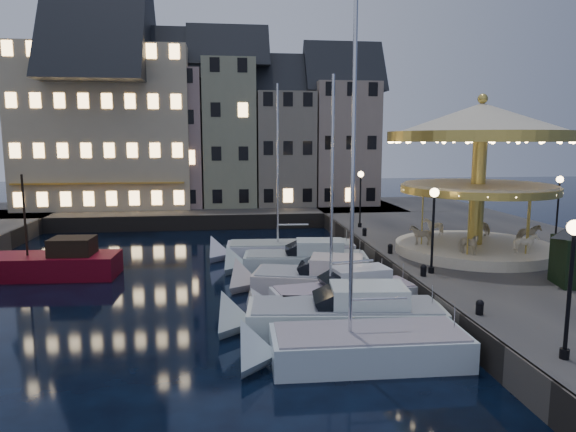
{
  "coord_description": "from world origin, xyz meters",
  "views": [
    {
      "loc": [
        -2.7,
        -22.35,
        7.72
      ],
      "look_at": [
        1.0,
        8.0,
        3.2
      ],
      "focal_mm": 32.0,
      "sensor_mm": 36.0,
      "label": 1
    }
  ],
  "objects": [
    {
      "name": "quay_east",
      "position": [
        14.0,
        6.0,
        0.65
      ],
      "size": [
        16.0,
        56.0,
        1.3
      ],
      "primitive_type": "cube",
      "color": "#474442",
      "rests_on": "ground"
    },
    {
      "name": "motorboat_a",
      "position": [
        1.59,
        -5.77,
        0.54
      ],
      "size": [
        7.89,
        2.78,
        13.23
      ],
      "color": "silver",
      "rests_on": "ground"
    },
    {
      "name": "streetlamp_d",
      "position": [
        18.5,
        8.0,
        4.02
      ],
      "size": [
        0.44,
        0.44,
        4.17
      ],
      "color": "black",
      "rests_on": "quay_east"
    },
    {
      "name": "townhouse_nb",
      "position": [
        -14.05,
        30.0,
        8.28
      ],
      "size": [
        6.16,
        8.0,
        13.8
      ],
      "color": "slate",
      "rests_on": "quay_north"
    },
    {
      "name": "carousel",
      "position": [
        11.44,
        4.95,
        7.2
      ],
      "size": [
        10.24,
        10.24,
        8.96
      ],
      "color": "beige",
      "rests_on": "quay_east"
    },
    {
      "name": "hotel_corner",
      "position": [
        -14.0,
        30.0,
        9.78
      ],
      "size": [
        17.6,
        9.0,
        16.8
      ],
      "color": "beige",
      "rests_on": "quay_north"
    },
    {
      "name": "quaywall_n",
      "position": [
        -6.0,
        22.0,
        0.65
      ],
      "size": [
        48.0,
        0.15,
        1.3
      ],
      "primitive_type": "cube",
      "color": "#47423A",
      "rests_on": "ground"
    },
    {
      "name": "motorboat_c",
      "position": [
        2.18,
        -0.24,
        0.67
      ],
      "size": [
        7.75,
        3.11,
        10.23
      ],
      "color": "silver",
      "rests_on": "ground"
    },
    {
      "name": "red_fishing_boat",
      "position": [
        -12.7,
        7.46,
        0.7
      ],
      "size": [
        7.99,
        3.09,
        6.06
      ],
      "color": "maroon",
      "rests_on": "ground"
    },
    {
      "name": "motorboat_b",
      "position": [
        1.6,
        -2.77,
        0.64
      ],
      "size": [
        9.01,
        3.52,
        2.15
      ],
      "color": "silver",
      "rests_on": "ground"
    },
    {
      "name": "townhouse_nd",
      "position": [
        -2.25,
        30.0,
        9.28
      ],
      "size": [
        5.5,
        8.0,
        15.8
      ],
      "color": "gray",
      "rests_on": "quay_north"
    },
    {
      "name": "townhouse_ne",
      "position": [
        3.2,
        30.0,
        7.78
      ],
      "size": [
        6.16,
        8.0,
        12.8
      ],
      "color": "gray",
      "rests_on": "quay_north"
    },
    {
      "name": "bollard_a",
      "position": [
        6.6,
        -5.0,
        1.6
      ],
      "size": [
        0.3,
        0.3,
        0.57
      ],
      "color": "black",
      "rests_on": "quay_east"
    },
    {
      "name": "bollard_c",
      "position": [
        6.6,
        5.5,
        1.6
      ],
      "size": [
        0.3,
        0.3,
        0.57
      ],
      "color": "black",
      "rests_on": "quay_east"
    },
    {
      "name": "streetlamp_a",
      "position": [
        7.2,
        -9.0,
        4.02
      ],
      "size": [
        0.44,
        0.44,
        4.17
      ],
      "color": "black",
      "rests_on": "quay_east"
    },
    {
      "name": "quaywall_e",
      "position": [
        6.0,
        6.0,
        0.65
      ],
      "size": [
        0.15,
        44.0,
        1.3
      ],
      "primitive_type": "cube",
      "color": "#47423A",
      "rests_on": "ground"
    },
    {
      "name": "townhouse_nf",
      "position": [
        9.25,
        30.0,
        8.28
      ],
      "size": [
        6.82,
        8.0,
        13.8
      ],
      "color": "gray",
      "rests_on": "quay_north"
    },
    {
      "name": "streetlamp_b",
      "position": [
        7.2,
        1.0,
        4.02
      ],
      "size": [
        0.44,
        0.44,
        4.17
      ],
      "color": "black",
      "rests_on": "quay_east"
    },
    {
      "name": "motorboat_e",
      "position": [
        1.45,
        6.77,
        0.64
      ],
      "size": [
        8.27,
        3.27,
        2.15
      ],
      "color": "silver",
      "rests_on": "ground"
    },
    {
      "name": "motorboat_f",
      "position": [
        0.84,
        10.21,
        0.53
      ],
      "size": [
        9.29,
        2.88,
        12.33
      ],
      "color": "silver",
      "rests_on": "ground"
    },
    {
      "name": "streetlamp_c",
      "position": [
        7.2,
        14.5,
        4.02
      ],
      "size": [
        0.44,
        0.44,
        4.17
      ],
      "color": "black",
      "rests_on": "quay_east"
    },
    {
      "name": "bollard_d",
      "position": [
        6.6,
        11.0,
        1.6
      ],
      "size": [
        0.3,
        0.3,
        0.57
      ],
      "color": "black",
      "rests_on": "quay_east"
    },
    {
      "name": "townhouse_nc",
      "position": [
        -8.0,
        30.0,
        8.78
      ],
      "size": [
        6.82,
        8.0,
        14.8
      ],
      "color": "gray",
      "rests_on": "quay_north"
    },
    {
      "name": "townhouse_na",
      "position": [
        -19.5,
        30.0,
        7.78
      ],
      "size": [
        5.5,
        8.0,
        12.8
      ],
      "color": "gray",
      "rests_on": "quay_north"
    },
    {
      "name": "motorboat_d",
      "position": [
        1.59,
        2.55,
        0.64
      ],
      "size": [
        7.86,
        4.46,
        2.15
      ],
      "color": "beige",
      "rests_on": "ground"
    },
    {
      "name": "ground",
      "position": [
        0.0,
        0.0,
        0.0
      ],
      "size": [
        160.0,
        160.0,
        0.0
      ],
      "primitive_type": "plane",
      "color": "black",
      "rests_on": "ground"
    },
    {
      "name": "quay_north",
      "position": [
        -8.0,
        28.0,
        0.65
      ],
      "size": [
        44.0,
        12.0,
        1.3
      ],
      "primitive_type": "cube",
      "color": "#474442",
      "rests_on": "ground"
    },
    {
      "name": "bollard_b",
      "position": [
        6.6,
        0.5,
        1.6
      ],
      "size": [
        0.3,
        0.3,
        0.57
      ],
      "color": "black",
      "rests_on": "quay_east"
    }
  ]
}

